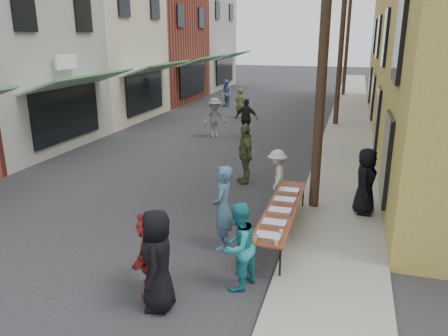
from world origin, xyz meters
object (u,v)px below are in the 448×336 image
Objects in this scene: utility_pole_far at (348,36)px; guest_front_a at (158,260)px; guest_front_c at (238,246)px; serving_table at (282,209)px; catering_tray_sausage at (268,236)px; utility_pole_mid at (342,37)px; utility_pole_near at (324,40)px; server at (366,181)px.

guest_front_a is at bearing -94.22° from utility_pole_far.
guest_front_c is at bearing -92.04° from utility_pole_far.
catering_tray_sausage is (0.00, -1.65, 0.08)m from serving_table.
guest_front_a is at bearing -28.92° from guest_front_c.
utility_pole_far is 26.32m from serving_table.
utility_pole_mid is 12.00m from utility_pole_far.
utility_pole_near reaches higher than server.
utility_pole_mid is 18.00× the size of catering_tray_sausage.
catering_tray_sausage is at bearing -90.00° from serving_table.
serving_table is (-0.57, -2.04, -3.79)m from utility_pole_near.
serving_table is 2.27× the size of server.
server is (1.30, -12.17, -3.52)m from utility_pole_mid.
serving_table is 2.35× the size of guest_front_c.
serving_table is 2.66m from server.
guest_front_c is at bearing 116.32° from guest_front_a.
utility_pole_mid is 5.28× the size of guest_front_c.
utility_pole_near reaches higher than catering_tray_sausage.
utility_pole_far is 2.25× the size of serving_table.
utility_pole_near is 3.75m from server.
guest_front_a is 1.54m from guest_front_c.
guest_front_c reaches higher than catering_tray_sausage.
server is at bearing -86.92° from utility_pole_far.
guest_front_c is at bearing -100.63° from serving_table.
utility_pole_far reaches higher than guest_front_c.
guest_front_c is at bearing -93.54° from utility_pole_mid.
server is at bearing -83.90° from utility_pole_mid.
utility_pole_near is at bearing 90.44° from server.
utility_pole_far is 27.94m from catering_tray_sausage.
guest_front_c is (1.16, 1.01, -0.06)m from guest_front_a.
guest_front_a is (-1.60, -1.71, 0.13)m from catering_tray_sausage.
utility_pole_far is at bearing 90.00° from utility_pole_mid.
catering_tray_sausage is 2.34m from guest_front_a.
catering_tray_sausage is 0.27× the size of guest_front_a.
utility_pole_far is 18.00× the size of catering_tray_sausage.
utility_pole_near reaches higher than guest_front_a.
server is (1.87, 3.52, 0.19)m from catering_tray_sausage.
utility_pole_mid reaches higher than guest_front_a.
utility_pole_near is at bearing 81.18° from catering_tray_sausage.
guest_front_a is 6.27m from server.
utility_pole_near is at bearing -173.09° from guest_front_c.
guest_front_a is 1.08× the size of guest_front_c.
utility_pole_mid is 14.55m from serving_table.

